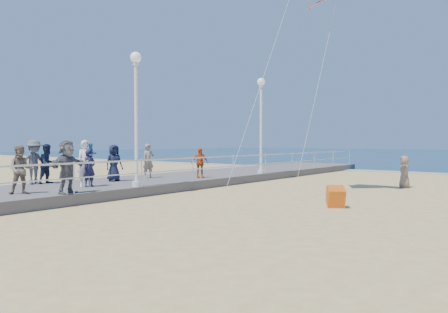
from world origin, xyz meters
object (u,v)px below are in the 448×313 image
Objects in this scene: spectator_5 at (67,167)px; spectator_3 at (200,163)px; spectator_7 at (48,164)px; lamp_post_far at (261,115)px; spectator_0 at (89,168)px; spectator_1 at (21,170)px; spectator_2 at (34,162)px; woman_holding_toddler at (86,163)px; lamp_post_mid at (136,104)px; spectator_6 at (148,161)px; beach_walker_c at (405,172)px; spectator_4 at (114,163)px; toddler_held at (91,154)px; box_kite at (336,199)px.

spectator_3 is at bearing -8.16° from spectator_5.
spectator_7 is (-3.84, 1.51, -0.08)m from spectator_5.
spectator_0 is at bearing -97.47° from lamp_post_far.
spectator_7 reaches higher than spectator_1.
spectator_2 is 4.18m from spectator_5.
spectator_1 is at bearing -150.16° from woman_holding_toddler.
woman_holding_toddler is (-1.50, -1.29, -2.34)m from lamp_post_mid.
spectator_6 is at bearing -18.23° from spectator_2.
spectator_7 is at bearing -70.80° from beach_walker_c.
spectator_4 reaches higher than beach_walker_c.
lamp_post_mid reaches higher than spectator_2.
spectator_6 is (1.46, 5.04, -0.09)m from spectator_2.
lamp_post_mid is 3.22× the size of spectator_4.
toddler_held is 5.85m from spectator_3.
spectator_6 is 4.72m from spectator_7.
spectator_3 is 2.47× the size of box_kite.
box_kite is (8.60, 6.20, -0.93)m from spectator_1.
lamp_post_far is at bearing -29.59° from spectator_7.
lamp_post_far is 8.06m from beach_walker_c.
spectator_0 reaches higher than box_kite.
spectator_4 is at bearing -168.03° from spectator_6.
beach_walker_c is (7.47, 0.92, -2.90)m from lamp_post_far.
lamp_post_mid is at bearing -136.07° from spectator_3.
spectator_2 is (-2.63, -0.70, 0.01)m from woman_holding_toddler.
lamp_post_far is 3.20× the size of spectator_1.
spectator_4 is at bearing -30.43° from spectator_2.
spectator_6 reaches higher than box_kite.
toddler_held is 0.47× the size of spectator_2.
spectator_4 is 13.51m from beach_walker_c.
spectator_7 reaches higher than box_kite.
beach_walker_c is at bearing -43.30° from spectator_5.
woman_holding_toddler is (-1.50, -10.29, -2.34)m from lamp_post_far.
box_kite is at bearing -24.13° from spectator_1.
spectator_4 is (-1.23, 2.14, 0.09)m from spectator_0.
spectator_5 reaches higher than spectator_0.
spectator_3 reaches higher than beach_walker_c.
lamp_post_mid is 3.65m from spectator_4.
spectator_0 is 0.79× the size of spectator_5.
woman_holding_toddler is at bearing -139.27° from lamp_post_mid.
spectator_1 is at bearing -153.42° from toddler_held.
lamp_post_mid is at bearing -47.28° from spectator_0.
beach_walker_c is at bearing -15.85° from toddler_held.
spectator_7 is at bearing 77.10° from spectator_1.
woman_holding_toddler reaches higher than toddler_held.
spectator_3 reaches higher than spectator_0.
toddler_held is at bearing 33.96° from spectator_1.
spectator_6 is at bearing 164.62° from spectator_3.
lamp_post_far is 3.50× the size of beach_walker_c.
toddler_held reaches higher than spectator_7.
spectator_6 is at bearing 37.78° from woman_holding_toddler.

